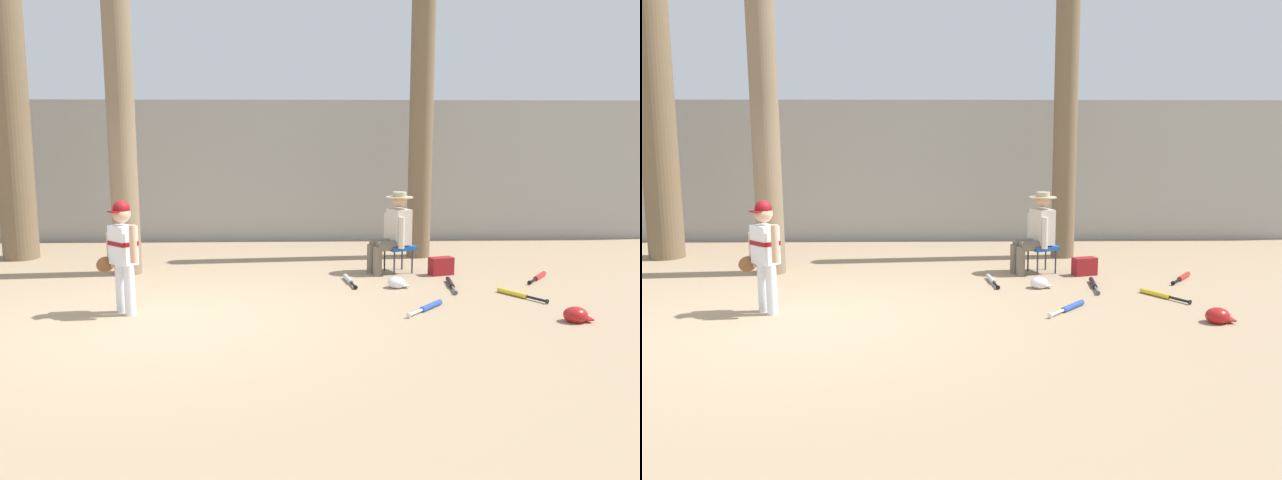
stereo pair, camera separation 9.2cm
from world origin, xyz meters
TOP-DOWN VIEW (x-y plane):
  - ground_plane at (0.00, 0.00)m, footprint 60.00×60.00m
  - concrete_back_wall at (0.00, 5.59)m, footprint 18.00×0.36m
  - tree_near_player at (-1.11, 2.48)m, footprint 0.62×0.62m
  - tree_behind_spectator at (3.42, 3.67)m, footprint 0.53×0.53m
  - young_ballplayer at (-0.58, 0.30)m, footprint 0.57×0.44m
  - folding_stool at (2.90, 2.43)m, footprint 0.51×0.51m
  - seated_spectator at (2.80, 2.39)m, footprint 0.67×0.54m
  - handbag_beside_stool at (3.50, 2.23)m, footprint 0.38×0.27m
  - tree_far_left at (-3.19, 3.71)m, footprint 0.90×0.90m
  - bat_black_composite at (3.47, 1.51)m, footprint 0.15×0.81m
  - bat_blue_youth at (2.94, 0.36)m, footprint 0.53×0.62m
  - bat_yellow_trainer at (4.17, 0.93)m, footprint 0.46×0.66m
  - bat_aluminum_silver at (2.11, 1.78)m, footprint 0.15×0.71m
  - bat_red_barrel at (4.83, 1.91)m, footprint 0.48×0.63m
  - batting_helmet_red at (4.45, -0.20)m, footprint 0.31×0.24m
  - batting_helmet_white at (2.72, 1.44)m, footprint 0.28×0.22m

SIDE VIEW (x-z plane):
  - ground_plane at x=0.00m, z-range 0.00..0.00m
  - bat_blue_youth at x=2.94m, z-range 0.00..0.07m
  - bat_black_composite at x=3.47m, z-range 0.00..0.07m
  - bat_aluminum_silver at x=2.11m, z-range 0.00..0.07m
  - bat_red_barrel at x=4.83m, z-range 0.00..0.07m
  - bat_yellow_trainer at x=4.17m, z-range 0.00..0.07m
  - batting_helmet_white at x=2.72m, z-range -0.01..0.15m
  - batting_helmet_red at x=4.45m, z-range -0.01..0.17m
  - handbag_beside_stool at x=3.50m, z-range 0.00..0.26m
  - folding_stool at x=2.90m, z-range 0.16..0.57m
  - seated_spectator at x=2.80m, z-range 0.04..1.24m
  - young_ballplayer at x=-0.58m, z-range 0.09..1.40m
  - concrete_back_wall at x=0.00m, z-range 0.00..2.68m
  - tree_near_player at x=-1.11m, z-range -0.32..4.42m
  - tree_behind_spectator at x=3.42m, z-range -0.26..5.14m
  - tree_far_left at x=-3.19m, z-range -0.47..6.67m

